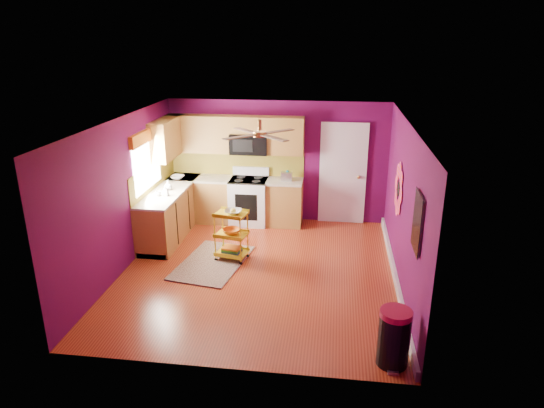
# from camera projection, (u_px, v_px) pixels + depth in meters

# --- Properties ---
(ground) EXTENTS (5.00, 5.00, 0.00)m
(ground) POSITION_uv_depth(u_px,v_px,m) (259.00, 271.00, 8.09)
(ground) COLOR maroon
(ground) RESTS_ON ground
(room_envelope) EXTENTS (4.54, 5.04, 2.52)m
(room_envelope) POSITION_uv_depth(u_px,v_px,m) (260.00, 178.00, 7.54)
(room_envelope) COLOR #560942
(room_envelope) RESTS_ON ground
(lower_cabinets) EXTENTS (2.81, 2.31, 0.94)m
(lower_cabinets) POSITION_uv_depth(u_px,v_px,m) (207.00, 207.00, 9.81)
(lower_cabinets) COLOR brown
(lower_cabinets) RESTS_ON ground
(electric_range) EXTENTS (0.76, 0.66, 1.13)m
(electric_range) POSITION_uv_depth(u_px,v_px,m) (249.00, 201.00, 10.03)
(electric_range) COLOR white
(electric_range) RESTS_ON ground
(upper_cabinetry) EXTENTS (2.80, 2.30, 1.26)m
(upper_cabinetry) POSITION_uv_depth(u_px,v_px,m) (214.00, 137.00, 9.67)
(upper_cabinetry) COLOR brown
(upper_cabinetry) RESTS_ON ground
(left_window) EXTENTS (0.08, 1.35, 1.08)m
(left_window) POSITION_uv_depth(u_px,v_px,m) (146.00, 151.00, 8.76)
(left_window) COLOR white
(left_window) RESTS_ON ground
(panel_door) EXTENTS (0.95, 0.11, 2.15)m
(panel_door) POSITION_uv_depth(u_px,v_px,m) (343.00, 175.00, 9.88)
(panel_door) COLOR white
(panel_door) RESTS_ON ground
(right_wall_art) EXTENTS (0.04, 2.74, 1.04)m
(right_wall_art) POSITION_uv_depth(u_px,v_px,m) (406.00, 202.00, 7.01)
(right_wall_art) COLOR black
(right_wall_art) RESTS_ON ground
(ceiling_fan) EXTENTS (1.01, 1.01, 0.26)m
(ceiling_fan) POSITION_uv_depth(u_px,v_px,m) (260.00, 133.00, 7.51)
(ceiling_fan) COLOR #BF8C3F
(ceiling_fan) RESTS_ON ground
(shag_rug) EXTENTS (1.24, 1.76, 0.02)m
(shag_rug) POSITION_uv_depth(u_px,v_px,m) (213.00, 262.00, 8.38)
(shag_rug) COLOR black
(shag_rug) RESTS_ON ground
(rolling_cart) EXTENTS (0.60, 0.49, 0.96)m
(rolling_cart) POSITION_uv_depth(u_px,v_px,m) (232.00, 233.00, 8.37)
(rolling_cart) COLOR gold
(rolling_cart) RESTS_ON ground
(trash_can) EXTENTS (0.38, 0.41, 0.73)m
(trash_can) POSITION_uv_depth(u_px,v_px,m) (394.00, 338.00, 5.73)
(trash_can) COLOR black
(trash_can) RESTS_ON ground
(teal_kettle) EXTENTS (0.18, 0.18, 0.21)m
(teal_kettle) POSITION_uv_depth(u_px,v_px,m) (287.00, 176.00, 9.80)
(teal_kettle) COLOR #12768C
(teal_kettle) RESTS_ON lower_cabinets
(toaster) EXTENTS (0.22, 0.15, 0.18)m
(toaster) POSITION_uv_depth(u_px,v_px,m) (286.00, 177.00, 9.75)
(toaster) COLOR beige
(toaster) RESTS_ON lower_cabinets
(soap_bottle_a) EXTENTS (0.09, 0.09, 0.20)m
(soap_bottle_a) POSITION_uv_depth(u_px,v_px,m) (165.00, 190.00, 8.86)
(soap_bottle_a) COLOR #EA3F72
(soap_bottle_a) RESTS_ON lower_cabinets
(soap_bottle_b) EXTENTS (0.15, 0.15, 0.19)m
(soap_bottle_b) POSITION_uv_depth(u_px,v_px,m) (168.00, 185.00, 9.18)
(soap_bottle_b) COLOR white
(soap_bottle_b) RESTS_ON lower_cabinets
(counter_dish) EXTENTS (0.27, 0.27, 0.07)m
(counter_dish) POSITION_uv_depth(u_px,v_px,m) (177.00, 177.00, 9.91)
(counter_dish) COLOR white
(counter_dish) RESTS_ON lower_cabinets
(counter_cup) EXTENTS (0.11, 0.11, 0.09)m
(counter_cup) POSITION_uv_depth(u_px,v_px,m) (158.00, 194.00, 8.87)
(counter_cup) COLOR white
(counter_cup) RESTS_ON lower_cabinets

